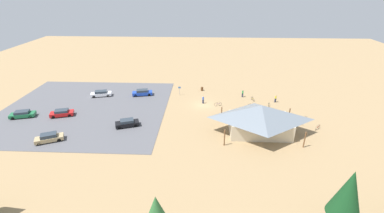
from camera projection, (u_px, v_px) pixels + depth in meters
The scene contains 24 objects.
ground at pixel (203, 105), 58.75m from camera, with size 160.00×160.00×0.00m, color #9E7F56.
parking_lot_asphalt at pixel (85, 108), 57.10m from camera, with size 34.65×32.48×0.05m, color #56565B.
bike_pavilion at pixel (260, 117), 46.60m from camera, with size 13.39×9.24×5.41m.
trash_bin at pixel (202, 89), 66.38m from camera, with size 0.60×0.60×0.90m, color brown.
lot_sign at pixel (180, 89), 63.38m from camera, with size 0.56×0.08×2.20m.
pine_mideast at pixel (349, 194), 26.90m from camera, with size 3.38×3.38×7.98m.
bicycle_orange_near_sign at pixel (305, 119), 51.74m from camera, with size 0.95×1.48×0.87m.
bicycle_green_yard_center at pixel (269, 105), 57.90m from camera, with size 0.53×1.67×0.85m.
bicycle_blue_trailside at pixel (291, 116), 53.03m from camera, with size 0.82×1.59×0.85m.
bicycle_white_edge_south at pixel (249, 106), 57.35m from camera, with size 1.29×1.19×0.87m.
bicycle_black_yard_right at pixel (300, 122), 50.89m from camera, with size 0.59×1.60×0.82m.
bicycle_red_by_bin at pixel (318, 128), 48.83m from camera, with size 1.32×1.13×0.84m.
bicycle_yellow_yard_left at pixel (253, 99), 60.78m from camera, with size 0.58×1.67×0.77m.
bicycle_purple_yard_front at pixel (218, 104), 58.16m from camera, with size 1.67×0.63×0.87m.
bicycle_silver_edge_north at pixel (259, 107), 56.74m from camera, with size 0.55×1.76×0.86m.
car_green_far_end at pixel (22, 114), 52.99m from camera, with size 4.90×3.03×1.38m.
car_blue_by_curb at pixel (142, 93), 63.31m from camera, with size 4.93×2.63×1.46m.
car_tan_inner_stall at pixel (49, 138), 44.90m from camera, with size 4.74×3.40×1.47m.
car_white_second_row at pixel (101, 94), 62.82m from camera, with size 4.97×2.80×1.40m.
car_red_mid_lot at pixel (62, 113), 53.46m from camera, with size 4.72×3.00×1.39m.
car_black_aisle_side at pixel (127, 123), 49.63m from camera, with size 4.64×3.07×1.40m.
visitor_by_pavilion at pixel (276, 98), 59.71m from camera, with size 0.40×0.39×1.75m.
visitor_at_bikes at pixel (203, 100), 59.12m from camera, with size 0.39×0.36×1.76m.
visitor_crossing_yard at pixel (243, 93), 62.41m from camera, with size 0.39×0.36×1.83m.
Camera 1 is at (0.05, 53.42, 24.58)m, focal length 24.85 mm.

